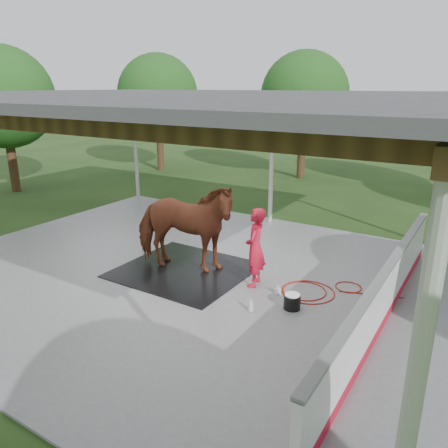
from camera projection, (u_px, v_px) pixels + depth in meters
The scene contains 12 objects.
ground at pixel (181, 273), 10.36m from camera, with size 100.00×100.00×0.00m, color #1E3814.
concrete_slab at pixel (181, 272), 10.35m from camera, with size 12.00×10.00×0.05m, color slate.
pavilion_structure at pixel (176, 99), 9.15m from camera, with size 12.60×10.60×4.05m.
dasher_board at pixel (384, 298), 7.84m from camera, with size 0.16×8.00×1.15m.
tree_belt at pixel (211, 107), 9.78m from camera, with size 28.00×28.00×5.80m.
rubber_mat at pixel (184, 270), 10.36m from camera, with size 2.93×2.74×0.02m, color black.
horse at pixel (183, 227), 10.03m from camera, with size 1.15×2.53×2.13m, color brown.
handler at pixel (255, 248), 9.36m from camera, with size 0.64×0.42×1.75m, color red.
wash_bucket at pixel (292, 301), 8.54m from camera, with size 0.33×0.33×0.31m.
soap_bottle_a at pixel (251, 305), 8.45m from camera, with size 0.10×0.10×0.27m, color silver.
soap_bottle_b at pixel (278, 290), 9.15m from camera, with size 0.09×0.09×0.20m, color #338CD8.
hose_coil at pixel (313, 291), 9.30m from camera, with size 2.36×1.53×0.02m.
Camera 1 is at (5.93, -7.52, 4.24)m, focal length 35.00 mm.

